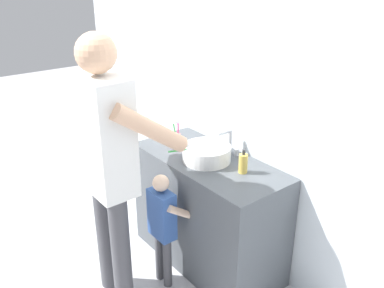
{
  "coord_description": "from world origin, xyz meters",
  "views": [
    {
      "loc": [
        2.0,
        -1.43,
        2.13
      ],
      "look_at": [
        0.0,
        0.15,
        1.02
      ],
      "focal_mm": 38.86,
      "sensor_mm": 36.0,
      "label": 1
    }
  ],
  "objects_px": {
    "soap_bottle": "(243,163)",
    "child_toddler": "(163,220)",
    "toothbrush_cup": "(176,139)",
    "adult_parent": "(108,152)"
  },
  "relations": [
    {
      "from": "toothbrush_cup",
      "to": "adult_parent",
      "type": "height_order",
      "value": "adult_parent"
    },
    {
      "from": "toothbrush_cup",
      "to": "adult_parent",
      "type": "distance_m",
      "value": 0.73
    },
    {
      "from": "toothbrush_cup",
      "to": "adult_parent",
      "type": "relative_size",
      "value": 0.12
    },
    {
      "from": "soap_bottle",
      "to": "toothbrush_cup",
      "type": "bearing_deg",
      "value": -172.32
    },
    {
      "from": "toothbrush_cup",
      "to": "soap_bottle",
      "type": "distance_m",
      "value": 0.63
    },
    {
      "from": "soap_bottle",
      "to": "child_toddler",
      "type": "xyz_separation_m",
      "value": [
        -0.29,
        -0.45,
        -0.41
      ]
    },
    {
      "from": "adult_parent",
      "to": "soap_bottle",
      "type": "bearing_deg",
      "value": 61.66
    },
    {
      "from": "toothbrush_cup",
      "to": "adult_parent",
      "type": "bearing_deg",
      "value": -72.04
    },
    {
      "from": "soap_bottle",
      "to": "adult_parent",
      "type": "xyz_separation_m",
      "value": [
        -0.41,
        -0.76,
        0.15
      ]
    },
    {
      "from": "soap_bottle",
      "to": "child_toddler",
      "type": "distance_m",
      "value": 0.67
    }
  ]
}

